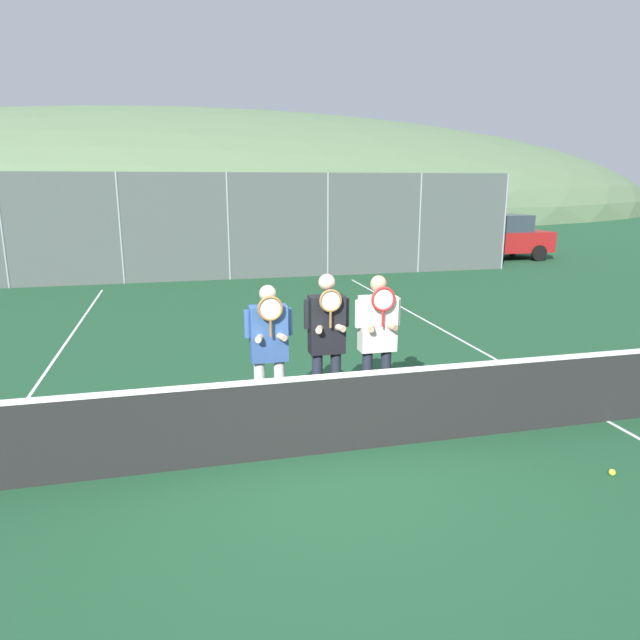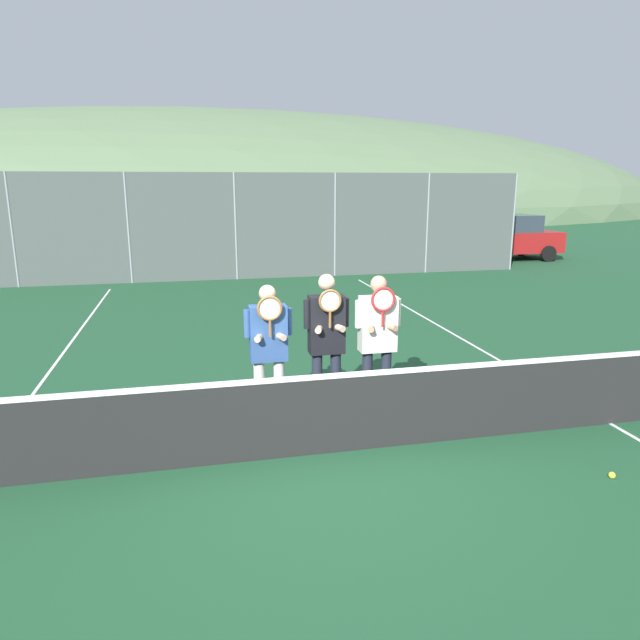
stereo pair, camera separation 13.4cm
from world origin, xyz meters
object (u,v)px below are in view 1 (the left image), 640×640
object	(u,v)px
car_far_left	(56,248)
car_right_of_center	(496,236)
player_center_right	(378,335)
car_left_of_center	(225,244)
tennis_ball_on_court	(612,472)
car_center	(373,240)
player_center_left	(327,337)
player_leftmost	(269,345)

from	to	relation	value
car_far_left	car_right_of_center	world-z (taller)	car_right_of_center
player_center_right	car_far_left	world-z (taller)	player_center_right
car_left_of_center	tennis_ball_on_court	distance (m)	15.75
car_center	tennis_ball_on_court	distance (m)	15.75
player_center_left	car_far_left	xyz separation A→B (m)	(-5.56, 13.43, -0.23)
player_leftmost	tennis_ball_on_court	distance (m)	3.92
player_leftmost	tennis_ball_on_court	size ratio (longest dim) A/B	25.81
player_center_right	car_right_of_center	distance (m)	16.58
player_center_right	tennis_ball_on_court	world-z (taller)	player_center_right
tennis_ball_on_court	player_center_left	bearing A→B (deg)	140.90
tennis_ball_on_court	car_left_of_center	bearing A→B (deg)	99.63
car_left_of_center	car_center	xyz separation A→B (m)	(5.36, -0.02, 0.01)
car_left_of_center	car_right_of_center	size ratio (longest dim) A/B	1.16
player_center_left	car_center	world-z (taller)	player_center_left
player_leftmost	tennis_ball_on_court	xyz separation A→B (m)	(3.20, -2.04, -1.00)
car_far_left	tennis_ball_on_court	xyz separation A→B (m)	(8.05, -15.45, -0.82)
player_center_left	car_left_of_center	world-z (taller)	player_center_left
player_center_right	player_leftmost	bearing A→B (deg)	179.77
player_center_left	car_center	xyz separation A→B (m)	(5.22, 13.46, -0.22)
car_left_of_center	car_center	size ratio (longest dim) A/B	1.05
player_center_right	car_center	world-z (taller)	player_center_right
player_leftmost	player_center_left	size ratio (longest dim) A/B	0.94
player_center_left	car_far_left	bearing A→B (deg)	112.49
car_center	car_right_of_center	distance (m)	5.03
tennis_ball_on_court	car_right_of_center	bearing A→B (deg)	63.48
car_far_left	car_left_of_center	bearing A→B (deg)	0.59
car_far_left	player_center_left	bearing A→B (deg)	-67.51
car_far_left	car_left_of_center	xyz separation A→B (m)	(5.42, 0.06, 0.00)
player_center_right	tennis_ball_on_court	size ratio (longest dim) A/B	26.72
car_far_left	car_left_of_center	world-z (taller)	car_left_of_center
car_left_of_center	car_far_left	bearing A→B (deg)	-179.41
car_center	car_right_of_center	size ratio (longest dim) A/B	1.10
car_far_left	car_right_of_center	bearing A→B (deg)	0.36
player_center_left	car_right_of_center	xyz separation A→B (m)	(10.25, 13.53, -0.20)
car_right_of_center	player_center_right	bearing A→B (deg)	-125.38
player_leftmost	car_center	xyz separation A→B (m)	(5.93, 13.44, -0.16)
tennis_ball_on_court	player_center_right	bearing A→B (deg)	132.10
car_far_left	player_center_right	bearing A→B (deg)	-65.16
player_center_right	tennis_ball_on_court	bearing A→B (deg)	-47.90
car_right_of_center	tennis_ball_on_court	size ratio (longest dim) A/B	60.74
player_center_right	car_right_of_center	size ratio (longest dim) A/B	0.44
player_leftmost	car_center	bearing A→B (deg)	66.21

